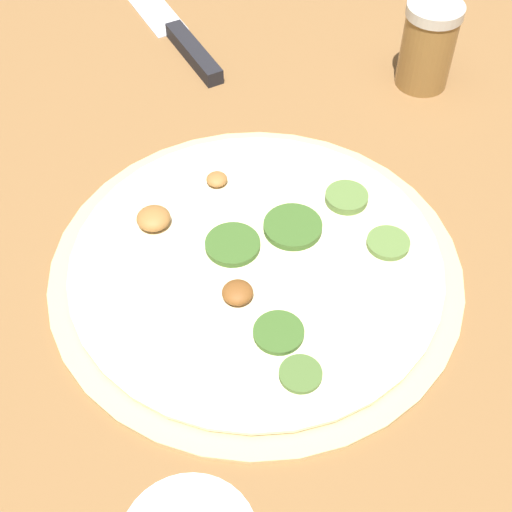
% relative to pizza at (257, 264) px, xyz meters
% --- Properties ---
extents(ground_plane, '(3.00, 3.00, 0.00)m').
position_rel_pizza_xyz_m(ground_plane, '(0.00, -0.00, -0.01)').
color(ground_plane, brown).
extents(pizza, '(0.37, 0.37, 0.03)m').
position_rel_pizza_xyz_m(pizza, '(0.00, 0.00, 0.00)').
color(pizza, '#D6B77A').
rests_on(pizza, ground_plane).
extents(knife, '(0.34, 0.07, 0.02)m').
position_rel_pizza_xyz_m(knife, '(-0.39, 0.04, -0.00)').
color(knife, silver).
rests_on(knife, ground_plane).
extents(spice_jar, '(0.06, 0.06, 0.10)m').
position_rel_pizza_xyz_m(spice_jar, '(-0.19, 0.28, 0.04)').
color(spice_jar, olive).
rests_on(spice_jar, ground_plane).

